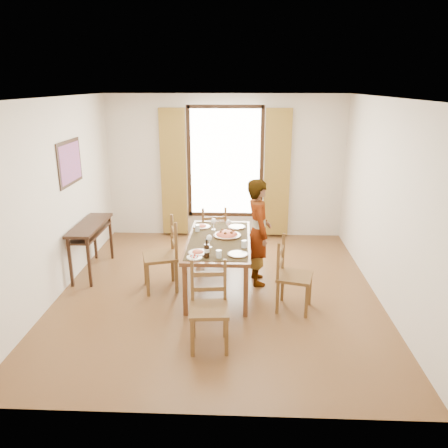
{
  "coord_description": "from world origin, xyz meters",
  "views": [
    {
      "loc": [
        0.32,
        -5.73,
        2.87
      ],
      "look_at": [
        0.08,
        0.06,
        1.0
      ],
      "focal_mm": 35.0,
      "sensor_mm": 36.0,
      "label": 1
    }
  ],
  "objects_px": {
    "dining_table": "(219,244)",
    "pasta_platter": "(227,233)",
    "console_table": "(90,231)",
    "man": "(258,232)"
  },
  "relations": [
    {
      "from": "console_table",
      "to": "pasta_platter",
      "type": "bearing_deg",
      "value": -9.58
    },
    {
      "from": "console_table",
      "to": "dining_table",
      "type": "distance_m",
      "value": 2.09
    },
    {
      "from": "console_table",
      "to": "pasta_platter",
      "type": "height_order",
      "value": "pasta_platter"
    },
    {
      "from": "pasta_platter",
      "to": "dining_table",
      "type": "bearing_deg",
      "value": -130.58
    },
    {
      "from": "dining_table",
      "to": "pasta_platter",
      "type": "bearing_deg",
      "value": 49.42
    },
    {
      "from": "console_table",
      "to": "dining_table",
      "type": "bearing_deg",
      "value": -13.62
    },
    {
      "from": "pasta_platter",
      "to": "man",
      "type": "bearing_deg",
      "value": 11.22
    },
    {
      "from": "man",
      "to": "console_table",
      "type": "bearing_deg",
      "value": 74.56
    },
    {
      "from": "console_table",
      "to": "man",
      "type": "height_order",
      "value": "man"
    },
    {
      "from": "dining_table",
      "to": "pasta_platter",
      "type": "relative_size",
      "value": 4.4
    }
  ]
}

